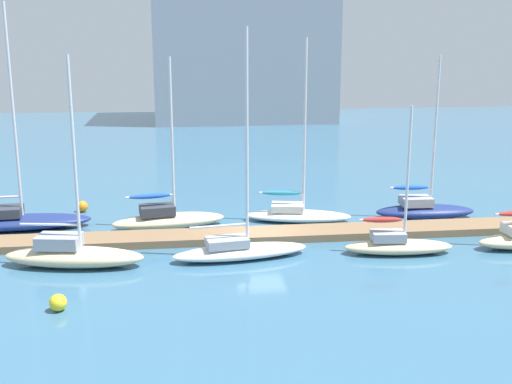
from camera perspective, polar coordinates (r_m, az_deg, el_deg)
The scene contains 12 objects.
ground_plane at distance 33.14m, azimuth 0.43°, elevation -4.17°, with size 120.00×120.00×0.00m, color #386684.
dock_pier at distance 33.08m, azimuth 0.43°, elevation -3.85°, with size 29.22×2.09×0.39m, color #846647.
sailboat_0 at distance 36.95m, azimuth -20.89°, elevation -2.31°, with size 8.16×2.67×11.93m.
sailboat_1 at distance 30.22m, azimuth -16.10°, elevation -5.32°, with size 6.59×2.84×9.46m.
sailboat_2 at distance 35.10m, azimuth -7.95°, elevation -2.30°, with size 6.35×2.76×9.20m.
sailboat_3 at distance 30.09m, azimuth -1.52°, elevation -5.03°, with size 6.64×2.55×10.63m.
sailboat_4 at distance 36.16m, azimuth 3.63°, elevation -1.82°, with size 6.23×2.91×10.17m.
sailboat_5 at distance 31.46m, azimuth 12.48°, elevation -4.52°, with size 5.35×1.94×7.12m.
sailboat_6 at distance 37.92m, azimuth 14.78°, elevation -1.44°, with size 5.82×2.16×9.22m.
mooring_buoy_orange at distance 39.44m, azimuth -15.28°, elevation -1.25°, with size 0.66×0.66×0.66m, color orange.
mooring_buoy_yellow at distance 25.72m, azimuth -17.29°, elevation -9.42°, with size 0.67×0.67×0.67m, color yellow.
harbor_building_distant at distance 81.74m, azimuth -1.21°, elevation 12.80°, with size 21.82×13.96×17.86m, color #9399A3.
Camera 1 is at (-4.13, -31.28, 10.15)m, focal length 44.72 mm.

